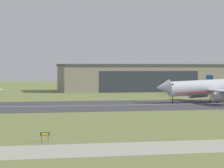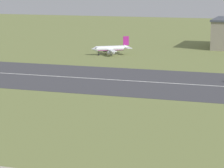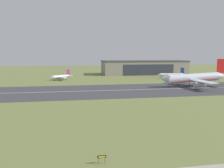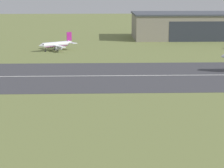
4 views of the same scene
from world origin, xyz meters
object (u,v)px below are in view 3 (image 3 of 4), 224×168
(airplane_parked_centre, at_px, (171,75))
(runway_sign, at_px, (102,158))
(airplane_parked_west, at_px, (61,77))
(airplane_landing, at_px, (194,78))

(airplane_parked_centre, bearing_deg, runway_sign, -119.03)
(airplane_parked_west, height_order, runway_sign, airplane_parked_west)
(airplane_parked_west, height_order, airplane_parked_centre, airplane_parked_centre)
(airplane_parked_centre, relative_size, runway_sign, 14.82)
(airplane_landing, distance_m, airplane_parked_west, 98.88)
(airplane_landing, relative_size, airplane_parked_west, 2.55)
(airplane_parked_west, xyz_separation_m, airplane_parked_centre, (93.60, 1.02, -0.18))
(airplane_landing, bearing_deg, airplane_parked_centre, 79.69)
(airplane_parked_west, bearing_deg, airplane_parked_centre, 0.62)
(airplane_parked_centre, bearing_deg, airplane_parked_west, -179.38)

